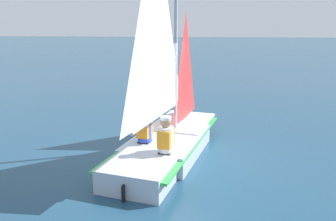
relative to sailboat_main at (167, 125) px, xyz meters
name	(u,v)px	position (x,y,z in m)	size (l,w,h in m)	color
ground_plane	(168,154)	(-0.06, 0.01, -0.72)	(260.00, 260.00, 0.00)	navy
sailboat_main	(167,125)	(0.00, 0.00, 0.00)	(4.62, 1.96, 5.05)	#B2BCCC
sailor_helm	(145,133)	(0.44, -0.40, -0.09)	(0.37, 0.33, 1.16)	black
sailor_crew	(166,143)	(0.96, 0.18, -0.09)	(0.37, 0.33, 1.16)	black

